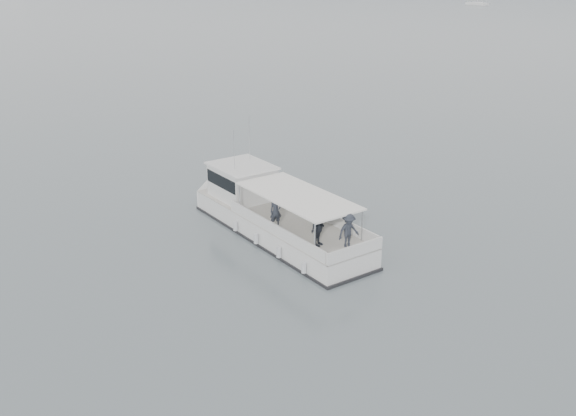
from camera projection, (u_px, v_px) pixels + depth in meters
The scene contains 3 objects.
ground at pixel (213, 247), 30.45m from camera, with size 1400.00×1400.00×0.00m, color #505B5F.
tour_boat at pixel (267, 213), 32.19m from camera, with size 12.53×7.35×5.42m.
moored_fleet at pixel (526, 0), 217.01m from camera, with size 457.90×340.54×10.57m.
Camera 1 is at (17.65, -21.70, 12.69)m, focal length 40.00 mm.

